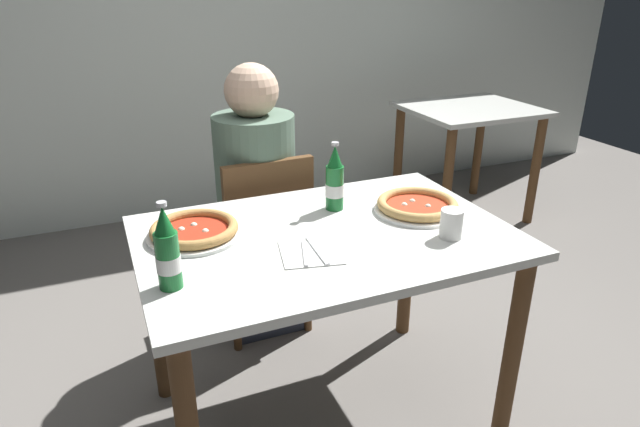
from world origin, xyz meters
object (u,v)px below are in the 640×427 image
diner_seated (257,209)px  napkin_with_cutlery (311,252)px  dining_table_background (468,131)px  pizza_margherita_near (194,231)px  beer_bottle_center (335,181)px  beer_bottle_left (167,252)px  dining_table_main (326,264)px  pizza_marinara_far (417,206)px  paper_cup (451,224)px  chair_behind_table (262,235)px

diner_seated → napkin_with_cutlery: (-0.06, -0.77, 0.17)m
diner_seated → dining_table_background: diner_seated is taller
pizza_margherita_near → beer_bottle_center: size_ratio=1.22×
beer_bottle_left → beer_bottle_center: same height
dining_table_main → pizza_marinara_far: (0.37, 0.04, 0.14)m
diner_seated → dining_table_background: 1.80m
napkin_with_cutlery → paper_cup: paper_cup is taller
chair_behind_table → pizza_margherita_near: size_ratio=2.81×
pizza_margherita_near → dining_table_background: bearing=31.5°
diner_seated → pizza_marinara_far: 0.77m
dining_table_background → beer_bottle_left: size_ratio=3.24×
dining_table_main → beer_bottle_center: beer_bottle_center is taller
pizza_marinara_far → beer_bottle_center: (-0.26, 0.14, 0.08)m
dining_table_main → pizza_margherita_near: pizza_margherita_near is taller
chair_behind_table → napkin_with_cutlery: bearing=82.9°
diner_seated → beer_bottle_center: 0.57m
chair_behind_table → dining_table_background: bearing=-157.5°
diner_seated → beer_bottle_left: bearing=-120.6°
dining_table_background → dining_table_main: bearing=-139.6°
dining_table_background → beer_bottle_left: (-2.13, -1.52, 0.26)m
chair_behind_table → pizza_marinara_far: bearing=123.4°
chair_behind_table → beer_bottle_center: 0.59m
diner_seated → beer_bottle_center: diner_seated is taller
chair_behind_table → dining_table_background: 1.82m
diner_seated → pizza_marinara_far: size_ratio=3.91×
pizza_margherita_near → paper_cup: bearing=-23.4°
pizza_margherita_near → paper_cup: paper_cup is taller
pizza_marinara_far → napkin_with_cutlery: bearing=-161.9°
paper_cup → beer_bottle_center: bearing=124.1°
dining_table_background → pizza_marinara_far: pizza_marinara_far is taller
beer_bottle_center → beer_bottle_left: bearing=-152.7°
chair_behind_table → paper_cup: size_ratio=8.95×
diner_seated → beer_bottle_left: diner_seated is taller
pizza_marinara_far → beer_bottle_center: 0.31m
pizza_margherita_near → pizza_marinara_far: size_ratio=0.98×
pizza_marinara_far → beer_bottle_center: size_ratio=1.25×
dining_table_background → pizza_marinara_far: bearing=-133.0°
pizza_marinara_far → paper_cup: paper_cup is taller
chair_behind_table → paper_cup: (0.39, -0.79, 0.32)m
beer_bottle_left → paper_cup: bearing=-2.4°
beer_bottle_left → napkin_with_cutlery: bearing=4.8°
dining_table_main → chair_behind_table: size_ratio=1.41×
beer_bottle_center → paper_cup: beer_bottle_center is taller
diner_seated → beer_bottle_center: (0.15, -0.48, 0.27)m
beer_bottle_center → paper_cup: bearing=-55.9°
dining_table_background → napkin_with_cutlery: (-1.71, -1.49, 0.16)m
beer_bottle_center → dining_table_main: bearing=-121.9°
pizza_margherita_near → pizza_marinara_far: bearing=-7.5°
pizza_margherita_near → beer_bottle_left: bearing=-112.5°
beer_bottle_left → diner_seated: bearing=59.4°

